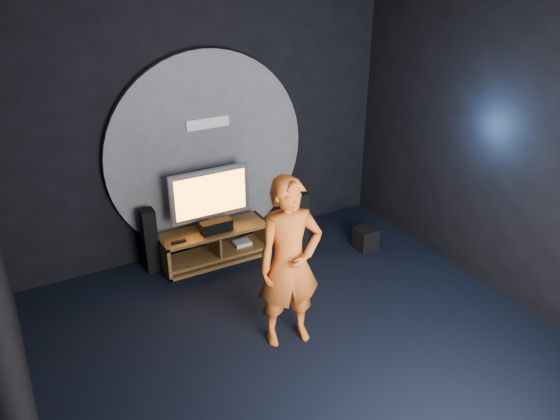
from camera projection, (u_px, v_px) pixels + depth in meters
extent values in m
plane|color=black|center=(307.00, 349.00, 5.51)|extent=(5.00, 5.00, 0.00)
cube|color=black|center=(204.00, 118.00, 6.71)|extent=(5.00, 0.04, 3.50)
cube|color=black|center=(510.00, 145.00, 5.83)|extent=(0.04, 5.00, 3.50)
cylinder|color=#515156|center=(208.00, 154.00, 6.86)|extent=(2.60, 0.08, 2.60)
cube|color=white|center=(208.00, 123.00, 6.64)|extent=(0.55, 0.03, 0.13)
cube|color=brown|center=(214.00, 230.00, 6.88)|extent=(1.39, 0.45, 0.04)
cube|color=brown|center=(216.00, 253.00, 7.02)|extent=(1.35, 0.42, 0.04)
cube|color=brown|center=(164.00, 258.00, 6.67)|extent=(0.04, 0.45, 0.45)
cube|color=brown|center=(262.00, 232.00, 7.26)|extent=(0.04, 0.45, 0.45)
cube|color=brown|center=(215.00, 242.00, 6.95)|extent=(0.03, 0.40, 0.29)
cube|color=brown|center=(216.00, 258.00, 7.06)|extent=(1.39, 0.45, 0.04)
cube|color=white|center=(242.00, 243.00, 7.17)|extent=(0.22, 0.16, 0.05)
cube|color=#B1B0B8|center=(212.00, 225.00, 6.91)|extent=(0.36, 0.22, 0.04)
cylinder|color=#B1B0B8|center=(212.00, 220.00, 6.88)|extent=(0.07, 0.07, 0.10)
cube|color=#B1B0B8|center=(210.00, 194.00, 6.72)|extent=(1.03, 0.06, 0.64)
cube|color=orange|center=(211.00, 195.00, 6.70)|extent=(0.92, 0.01, 0.52)
cube|color=black|center=(216.00, 226.00, 6.77)|extent=(0.40, 0.15, 0.15)
cube|color=black|center=(179.00, 242.00, 6.55)|extent=(0.18, 0.05, 0.02)
cube|color=black|center=(150.00, 241.00, 6.67)|extent=(0.17, 0.18, 0.83)
cube|color=black|center=(300.00, 222.00, 7.13)|extent=(0.17, 0.18, 0.83)
cube|color=black|center=(366.00, 238.00, 7.27)|extent=(0.27, 0.27, 0.29)
imported|color=#D65B1D|center=(289.00, 263.00, 5.28)|extent=(0.72, 0.54, 1.79)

